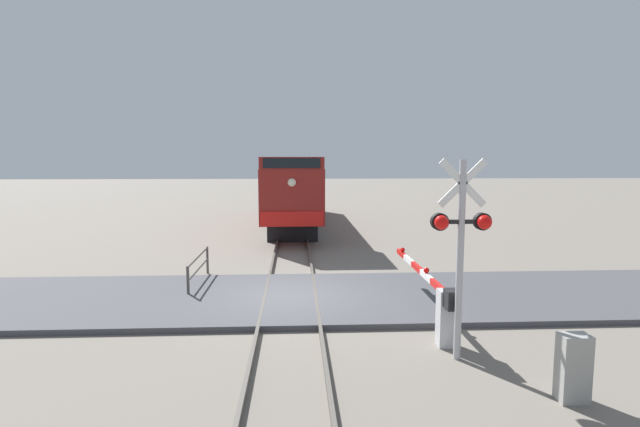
% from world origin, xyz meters
% --- Properties ---
extents(ground_plane, '(160.00, 160.00, 0.00)m').
position_xyz_m(ground_plane, '(0.00, 0.00, 0.00)').
color(ground_plane, slate).
extents(rail_track_left, '(0.08, 80.00, 0.15)m').
position_xyz_m(rail_track_left, '(-0.72, 0.00, 0.07)').
color(rail_track_left, '#59544C').
rests_on(rail_track_left, ground_plane).
extents(rail_track_right, '(0.08, 80.00, 0.15)m').
position_xyz_m(rail_track_right, '(0.72, 0.00, 0.07)').
color(rail_track_right, '#59544C').
rests_on(rail_track_right, ground_plane).
extents(road_surface, '(36.00, 4.97, 0.15)m').
position_xyz_m(road_surface, '(0.00, 0.00, 0.07)').
color(road_surface, '#47474C').
rests_on(road_surface, ground_plane).
extents(locomotive, '(2.85, 16.73, 4.04)m').
position_xyz_m(locomotive, '(0.00, 15.27, 2.12)').
color(locomotive, black).
rests_on(locomotive, ground_plane).
extents(crossing_signal, '(1.18, 0.33, 3.99)m').
position_xyz_m(crossing_signal, '(3.37, -4.16, 2.47)').
color(crossing_signal, '#ADADB2').
rests_on(crossing_signal, ground_plane).
extents(crossing_gate, '(0.36, 5.34, 1.33)m').
position_xyz_m(crossing_gate, '(3.35, -2.87, 0.83)').
color(crossing_gate, silver).
rests_on(crossing_gate, ground_plane).
extents(utility_cabinet, '(0.48, 0.33, 1.13)m').
position_xyz_m(utility_cabinet, '(4.71, -5.88, 0.57)').
color(utility_cabinet, '#999993').
rests_on(utility_cabinet, ground_plane).
extents(guard_railing, '(0.08, 3.10, 0.95)m').
position_xyz_m(guard_railing, '(-2.91, 1.79, 0.63)').
color(guard_railing, '#4C4742').
rests_on(guard_railing, ground_plane).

